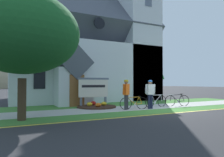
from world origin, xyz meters
TOP-DOWN VIEW (x-y plane):
  - ground at (0.00, 4.00)m, footprint 140.00×140.00m
  - sidewalk_slab at (-1.64, 1.93)m, footprint 32.00×2.32m
  - grass_verge at (-1.64, -0.01)m, footprint 32.00×1.55m
  - church_lawn at (-1.64, 4.47)m, footprint 24.00×2.75m
  - curb_paint_stripe at (-1.64, -0.93)m, footprint 28.00×0.16m
  - church_building at (-1.13, 9.77)m, footprint 13.18×10.39m
  - church_sign at (-2.97, 3.68)m, footprint 2.12×0.26m
  - flower_bed at (-2.97, 3.14)m, footprint 2.47×2.47m
  - bicycle_white at (2.16, 1.41)m, footprint 1.73×0.48m
  - bicycle_black at (-1.34, 1.30)m, footprint 1.69×0.45m
  - bicycle_green at (0.54, 1.64)m, footprint 1.79×0.19m
  - cyclist_in_white_jersey at (-1.88, 1.30)m, footprint 0.61×0.45m
  - cyclist_in_green_jersey at (-0.37, 1.03)m, footprint 0.68×0.29m
  - roadside_conifer at (5.08, 8.26)m, footprint 2.89×2.89m
  - yard_deciduous_tree at (-6.74, 6.94)m, footprint 5.17×5.17m
  - verge_sapling at (-7.50, 0.29)m, footprint 4.74×4.74m
  - distant_hill at (4.65, 80.06)m, footprint 95.53×55.02m

SIDE VIEW (x-z plane):
  - ground at x=0.00m, z-range 0.00..0.00m
  - distant_hill at x=4.65m, z-range -12.04..12.04m
  - curb_paint_stripe at x=-1.64m, z-range 0.00..0.01m
  - grass_verge at x=-1.64m, z-range 0.00..0.01m
  - church_lawn at x=-1.64m, z-range 0.00..0.01m
  - sidewalk_slab at x=-1.64m, z-range 0.00..0.01m
  - flower_bed at x=-2.97m, z-range -0.09..0.25m
  - bicycle_black at x=-1.34m, z-range -0.03..0.77m
  - bicycle_white at x=2.16m, z-range -0.04..0.82m
  - bicycle_green at x=0.54m, z-range -0.04..0.81m
  - cyclist_in_green_jersey at x=-0.37m, z-range 0.16..1.89m
  - cyclist_in_white_jersey at x=-1.88m, z-range 0.16..1.91m
  - church_sign at x=-2.97m, z-range 0.27..2.17m
  - verge_sapling at x=-7.50m, z-range 0.95..6.25m
  - yard_deciduous_tree at x=-6.74m, z-range 1.14..6.42m
  - roadside_conifer at x=5.08m, z-range 0.96..7.23m
  - church_building at x=-1.13m, z-range -1.64..11.15m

